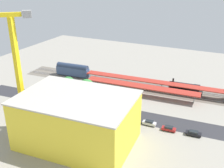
% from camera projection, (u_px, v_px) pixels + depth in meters
% --- Properties ---
extents(ground_plane, '(181.71, 181.71, 0.00)m').
position_uv_depth(ground_plane, '(122.00, 106.00, 102.04)').
color(ground_plane, gray).
rests_on(ground_plane, ground).
extents(rail_bed, '(114.17, 20.21, 0.01)m').
position_uv_depth(rail_bed, '(141.00, 86.00, 119.49)').
color(rail_bed, '#665E54').
rests_on(rail_bed, ground).
extents(street_asphalt, '(113.91, 16.12, 0.01)m').
position_uv_depth(street_asphalt, '(116.00, 112.00, 97.65)').
color(street_asphalt, '#2D2D33').
rests_on(street_asphalt, ground).
extents(track_rails, '(113.35, 13.80, 0.12)m').
position_uv_depth(track_rails, '(141.00, 86.00, 119.42)').
color(track_rails, '#9E9EA8').
rests_on(track_rails, ground).
extents(platform_canopy_near, '(47.01, 7.57, 4.09)m').
position_uv_depth(platform_canopy_near, '(141.00, 86.00, 109.92)').
color(platform_canopy_near, '#A82D23').
rests_on(platform_canopy_near, ground).
extents(platform_canopy_far, '(68.92, 8.50, 3.87)m').
position_uv_depth(platform_canopy_far, '(162.00, 83.00, 113.83)').
color(platform_canopy_far, '#A82D23').
rests_on(platform_canopy_far, ground).
extents(locomotive, '(14.01, 3.76, 5.28)m').
position_uv_depth(locomotive, '(186.00, 88.00, 113.38)').
color(locomotive, black).
rests_on(locomotive, ground).
extents(freight_coach_far, '(16.65, 4.20, 6.34)m').
position_uv_depth(freight_coach_far, '(73.00, 70.00, 129.56)').
color(freight_coach_far, black).
rests_on(freight_coach_far, ground).
extents(parked_car_0, '(4.85, 2.06, 1.59)m').
position_uv_depth(parked_car_0, '(193.00, 134.00, 83.72)').
color(parked_car_0, black).
rests_on(parked_car_0, ground).
extents(parked_car_1, '(4.53, 2.04, 1.62)m').
position_uv_depth(parked_car_1, '(169.00, 129.00, 86.20)').
color(parked_car_1, black).
rests_on(parked_car_1, ground).
extents(parked_car_2, '(4.50, 1.86, 1.63)m').
position_uv_depth(parked_car_2, '(149.00, 123.00, 89.38)').
color(parked_car_2, black).
rests_on(parked_car_2, ground).
extents(parked_car_3, '(4.75, 2.19, 1.57)m').
position_uv_depth(parked_car_3, '(129.00, 120.00, 91.41)').
color(parked_car_3, black).
rests_on(parked_car_3, ground).
extents(parked_car_4, '(4.54, 2.30, 1.67)m').
position_uv_depth(parked_car_4, '(111.00, 115.00, 94.64)').
color(parked_car_4, black).
rests_on(parked_car_4, ground).
extents(parked_car_5, '(4.58, 2.06, 1.70)m').
position_uv_depth(parked_car_5, '(94.00, 110.00, 97.70)').
color(parked_car_5, black).
rests_on(parked_car_5, ground).
extents(construction_building, '(33.22, 23.88, 14.53)m').
position_uv_depth(construction_building, '(77.00, 121.00, 78.17)').
color(construction_building, yellow).
rests_on(construction_building, ground).
extents(construction_roof_slab, '(33.85, 24.52, 0.40)m').
position_uv_depth(construction_roof_slab, '(76.00, 97.00, 75.27)').
color(construction_roof_slab, '#B7B2A8').
rests_on(construction_roof_slab, construction_building).
extents(tower_crane, '(21.93, 18.60, 37.09)m').
position_uv_depth(tower_crane, '(9.00, 64.00, 79.46)').
color(tower_crane, gray).
rests_on(tower_crane, ground).
extents(box_truck_0, '(8.77, 3.78, 3.14)m').
position_uv_depth(box_truck_0, '(96.00, 109.00, 96.76)').
color(box_truck_0, black).
rests_on(box_truck_0, ground).
extents(street_tree_0, '(5.90, 5.90, 8.75)m').
position_uv_depth(street_tree_0, '(87.00, 87.00, 104.73)').
color(street_tree_0, brown).
rests_on(street_tree_0, ground).
extents(street_tree_1, '(5.53, 5.53, 8.42)m').
position_uv_depth(street_tree_1, '(68.00, 83.00, 108.01)').
color(street_tree_1, brown).
rests_on(street_tree_1, ground).
extents(street_tree_2, '(4.19, 4.19, 7.33)m').
position_uv_depth(street_tree_2, '(85.00, 86.00, 106.68)').
color(street_tree_2, brown).
rests_on(street_tree_2, ground).
extents(traffic_light, '(0.50, 0.36, 5.98)m').
position_uv_depth(traffic_light, '(75.00, 88.00, 108.08)').
color(traffic_light, '#333333').
rests_on(traffic_light, ground).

